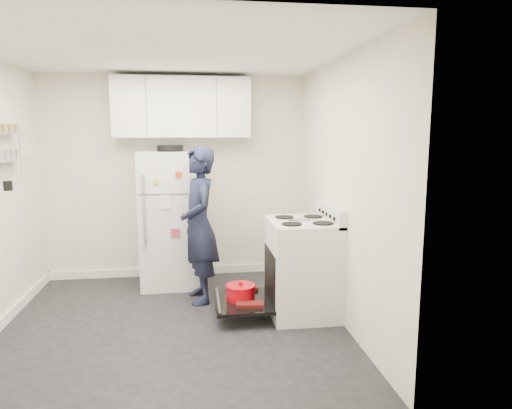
{
  "coord_description": "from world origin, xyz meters",
  "views": [
    {
      "loc": [
        0.22,
        -4.15,
        1.81
      ],
      "look_at": [
        0.87,
        0.6,
        1.05
      ],
      "focal_mm": 32.0,
      "sensor_mm": 36.0,
      "label": 1
    }
  ],
  "objects": [
    {
      "name": "refrigerator",
      "position": [
        -0.04,
        1.25,
        0.8
      ],
      "size": [
        0.72,
        0.74,
        1.66
      ],
      "color": "silver",
      "rests_on": "ground"
    },
    {
      "name": "room",
      "position": [
        -0.03,
        0.03,
        1.21
      ],
      "size": [
        3.21,
        3.21,
        2.51
      ],
      "color": "black",
      "rests_on": "ground"
    },
    {
      "name": "person",
      "position": [
        0.27,
        0.64,
        0.83
      ],
      "size": [
        0.5,
        0.67,
        1.67
      ],
      "primitive_type": "imported",
      "rotation": [
        0.0,
        0.0,
        -1.4
      ],
      "color": "black",
      "rests_on": "ground"
    },
    {
      "name": "wall_shelf_rack",
      "position": [
        -1.52,
        0.49,
        1.68
      ],
      "size": [
        0.14,
        0.6,
        0.61
      ],
      "color": "#B2B2B7",
      "rests_on": "room"
    },
    {
      "name": "upper_cabinets",
      "position": [
        0.1,
        1.43,
        2.1
      ],
      "size": [
        1.6,
        0.33,
        0.7
      ],
      "primitive_type": "cube",
      "color": "silver",
      "rests_on": "room"
    },
    {
      "name": "electric_range",
      "position": [
        1.26,
        0.15,
        0.47
      ],
      "size": [
        0.66,
        0.76,
        1.1
      ],
      "color": "silver",
      "rests_on": "ground"
    },
    {
      "name": "open_oven_door",
      "position": [
        0.67,
        0.16,
        0.19
      ],
      "size": [
        0.55,
        0.72,
        0.23
      ],
      "color": "black",
      "rests_on": "ground"
    }
  ]
}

